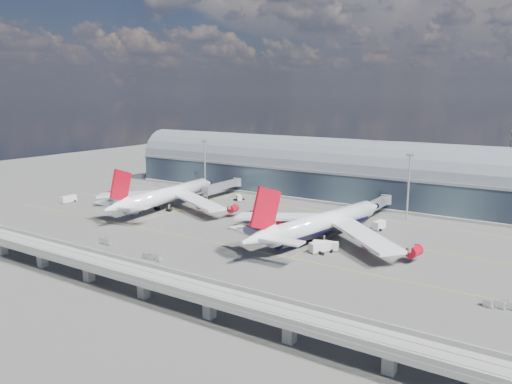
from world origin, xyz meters
The scene contains 19 objects.
ground centered at (0.00, 0.00, 0.00)m, with size 500.00×500.00×0.00m, color #474744.
taxi_lines centered at (0.00, 22.11, 0.01)m, with size 200.00×80.12×0.01m.
terminal centered at (0.00, 77.99, 11.34)m, with size 200.00×30.00×28.00m.
guideway centered at (0.00, -55.00, 5.29)m, with size 220.00×8.50×7.20m.
floodlight_mast_left centered at (-50.00, 55.00, 13.63)m, with size 3.00×0.70×25.70m.
floodlight_mast_right centered at (50.00, 55.00, 13.63)m, with size 3.00×0.70×25.70m.
airliner_left centered at (-40.04, 15.96, 6.12)m, with size 66.86×70.29×21.41m.
airliner_right centered at (34.74, 10.27, 5.90)m, with size 68.14×71.30×22.74m.
jet_bridge_left centered at (-36.77, 53.12, 5.18)m, with size 4.40×28.00×7.25m.
jet_bridge_right centered at (38.61, 51.18, 5.18)m, with size 4.40×32.00×7.25m.
service_truck_0 centered at (-86.35, 2.58, 1.59)m, with size 2.86×7.51×3.08m.
service_truck_1 centered at (-45.30, 3.07, 1.38)m, with size 5.10×3.27×2.73m.
service_truck_2 centered at (40.36, 2.61, 1.48)m, with size 8.17×4.29×2.84m.
service_truck_3 centered at (39.88, -0.24, 1.64)m, with size 5.50×7.01×3.20m.
service_truck_4 centered at (46.03, 35.00, 1.60)m, with size 3.46×5.82×3.17m.
service_truck_5 centered at (-25.00, 48.40, 1.27)m, with size 5.04×5.03×2.49m.
cargo_train_0 centered at (-21.94, -30.81, 0.93)m, with size 5.34×2.07×1.78m.
cargo_train_1 centered at (1.63, -33.68, 0.82)m, with size 7.06×1.81×1.57m.
cargo_train_2 centered at (92.42, -14.78, 0.86)m, with size 7.50×3.48×1.65m.
Camera 1 is at (104.06, -134.25, 48.05)m, focal length 35.00 mm.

